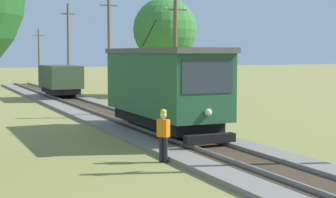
# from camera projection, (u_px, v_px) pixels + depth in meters

# --- Properties ---
(red_tram) EXTENTS (2.60, 8.54, 4.79)m
(red_tram) POSITION_uv_depth(u_px,v_px,m) (164.00, 86.00, 22.99)
(red_tram) COLOR #235633
(red_tram) RESTS_ON rail_right
(freight_car) EXTENTS (2.40, 5.20, 2.31)m
(freight_car) POSITION_uv_depth(u_px,v_px,m) (60.00, 79.00, 41.14)
(freight_car) COLOR #384C33
(freight_car) RESTS_ON rail_right
(utility_pole_mid) EXTENTS (1.40, 0.39, 6.84)m
(utility_pole_mid) POSITION_uv_depth(u_px,v_px,m) (175.00, 55.00, 29.85)
(utility_pole_mid) COLOR brown
(utility_pole_mid) RESTS_ON ground
(utility_pole_far) EXTENTS (1.40, 0.29, 8.19)m
(utility_pole_far) POSITION_uv_depth(u_px,v_px,m) (109.00, 45.00, 40.66)
(utility_pole_far) COLOR brown
(utility_pole_far) RESTS_ON ground
(utility_pole_distant) EXTENTS (1.40, 0.45, 8.44)m
(utility_pole_distant) POSITION_uv_depth(u_px,v_px,m) (68.00, 46.00, 52.54)
(utility_pole_distant) COLOR brown
(utility_pole_distant) RESTS_ON ground
(utility_pole_horizon) EXTENTS (1.40, 0.33, 6.52)m
(utility_pole_horizon) POSITION_uv_depth(u_px,v_px,m) (39.00, 55.00, 66.59)
(utility_pole_horizon) COLOR brown
(utility_pole_horizon) RESTS_ON ground
(track_worker) EXTENTS (0.41, 0.45, 1.78)m
(track_worker) POSITION_uv_depth(u_px,v_px,m) (163.00, 133.00, 17.51)
(track_worker) COLOR black
(track_worker) RESTS_ON ground
(tree_left_far) EXTENTS (5.29, 5.29, 8.15)m
(tree_left_far) POSITION_uv_depth(u_px,v_px,m) (165.00, 30.00, 43.87)
(tree_left_far) COLOR #4C3823
(tree_left_far) RESTS_ON ground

